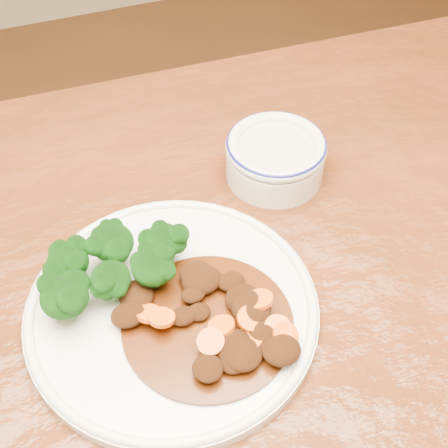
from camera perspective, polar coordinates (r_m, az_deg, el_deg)
name	(u,v)px	position (r m, az deg, el deg)	size (l,w,h in m)	color
dining_table	(211,356)	(0.73, -1.21, -11.98)	(1.53, 0.94, 0.75)	#5B2310
dinner_plate	(172,309)	(0.66, -4.76, -7.73)	(0.31, 0.31, 0.02)	white
broccoli_florets	(110,266)	(0.66, -10.40, -3.81)	(0.16, 0.10, 0.05)	#558343
mince_stew	(217,319)	(0.63, -0.69, -8.72)	(0.18, 0.18, 0.03)	#411C06
dip_bowl	(275,156)	(0.79, 4.72, 6.20)	(0.13, 0.13, 0.06)	silver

